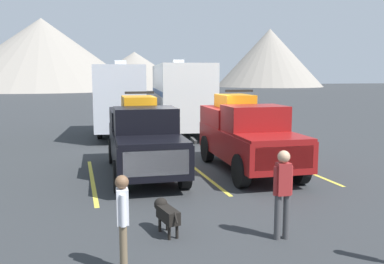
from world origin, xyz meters
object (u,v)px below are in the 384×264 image
Objects in this scene: pickup_truck_b at (246,134)px; person_c at (123,217)px; camper_trailer_a at (121,96)px; camper_trailer_b at (181,95)px; person_b at (283,189)px; pickup_truck_a at (143,136)px; dog at (166,212)px.

pickup_truck_b reaches higher than person_c.
camper_trailer_b reaches higher than camper_trailer_a.
pickup_truck_b is 5.86m from person_b.
pickup_truck_b is at bearing 52.24° from person_c.
pickup_truck_a is 9.07m from camper_trailer_b.
camper_trailer_a is 4.24× the size of person_b.
person_c is 1.66× the size of dog.
camper_trailer_a is 4.63× the size of person_c.
person_c is (-4.75, -6.13, -0.31)m from pickup_truck_b.
pickup_truck_a is 5.34m from dog.
camper_trailer_b reaches higher than person_b.
camper_trailer_b is at bearing 74.45° from dog.
camper_trailer_a is (0.21, 8.26, 0.86)m from pickup_truck_a.
pickup_truck_a is 6.00× the size of dog.
pickup_truck_a is at bearing 170.53° from pickup_truck_b.
dog is at bearing -105.55° from camper_trailer_b.
pickup_truck_b reaches higher than dog.
dog is at bearing -128.50° from pickup_truck_b.
camper_trailer_a is 15.08m from person_c.
camper_trailer_b is 5.09× the size of person_b.
person_c is (-1.39, -6.69, -0.28)m from pickup_truck_a.
person_c is (-1.61, -14.95, -1.14)m from camper_trailer_a.
pickup_truck_b is 5.62× the size of dog.
camper_trailer_b is (3.19, 0.11, 0.04)m from camper_trailer_a.
pickup_truck_b reaches higher than pickup_truck_a.
pickup_truck_a is at bearing 85.72° from dog.
camper_trailer_a reaches higher than person_c.
camper_trailer_b is (3.40, 8.36, 0.90)m from pickup_truck_a.
person_b is 1.09× the size of person_c.
pickup_truck_a is 0.65× the size of camper_trailer_b.
pickup_truck_a is at bearing -112.12° from camper_trailer_b.
person_b is at bearing -23.53° from dog.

